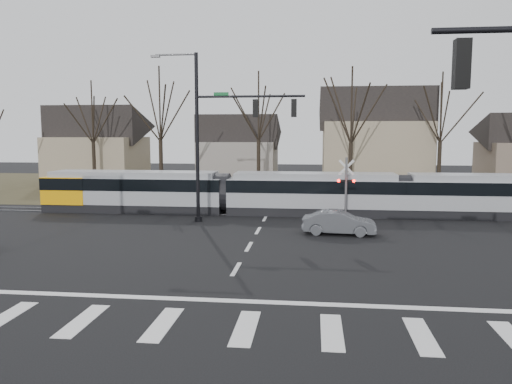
# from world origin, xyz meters

# --- Properties ---
(ground) EXTENTS (140.00, 140.00, 0.00)m
(ground) POSITION_xyz_m (0.00, 0.00, 0.00)
(ground) COLOR black
(grass_verge) EXTENTS (140.00, 28.00, 0.01)m
(grass_verge) POSITION_xyz_m (0.00, 32.00, 0.01)
(grass_verge) COLOR #38331E
(grass_verge) RESTS_ON ground
(crosswalk) EXTENTS (27.00, 2.60, 0.01)m
(crosswalk) POSITION_xyz_m (0.00, -4.00, 0.01)
(crosswalk) COLOR silver
(crosswalk) RESTS_ON ground
(stop_line) EXTENTS (28.00, 0.35, 0.01)m
(stop_line) POSITION_xyz_m (0.00, -1.80, 0.01)
(stop_line) COLOR silver
(stop_line) RESTS_ON ground
(lane_dashes) EXTENTS (0.18, 30.00, 0.01)m
(lane_dashes) POSITION_xyz_m (0.00, 16.00, 0.01)
(lane_dashes) COLOR silver
(lane_dashes) RESTS_ON ground
(rail_pair) EXTENTS (90.00, 1.52, 0.06)m
(rail_pair) POSITION_xyz_m (0.00, 15.80, 0.03)
(rail_pair) COLOR #59595E
(rail_pair) RESTS_ON ground
(tram) EXTENTS (36.87, 2.74, 2.79)m
(tram) POSITION_xyz_m (2.94, 16.00, 1.52)
(tram) COLOR gray
(tram) RESTS_ON ground
(sedan) EXTENTS (1.97, 4.13, 1.29)m
(sedan) POSITION_xyz_m (4.45, 9.47, 0.65)
(sedan) COLOR #4D5055
(sedan) RESTS_ON ground
(signal_pole_far) EXTENTS (9.28, 0.44, 10.20)m
(signal_pole_far) POSITION_xyz_m (-2.41, 12.50, 5.70)
(signal_pole_far) COLOR black
(signal_pole_far) RESTS_ON ground
(rail_crossing_signal) EXTENTS (1.08, 0.36, 4.00)m
(rail_crossing_signal) POSITION_xyz_m (5.00, 12.79, 1.89)
(rail_crossing_signal) COLOR #59595B
(rail_crossing_signal) RESTS_ON ground
(tree_row) EXTENTS (59.20, 7.20, 10.00)m
(tree_row) POSITION_xyz_m (2.00, 26.00, 5.00)
(tree_row) COLOR black
(tree_row) RESTS_ON ground
(house_a) EXTENTS (9.72, 8.64, 8.60)m
(house_a) POSITION_xyz_m (-20.00, 34.00, 4.46)
(house_a) COLOR gray
(house_a) RESTS_ON ground
(house_b) EXTENTS (8.64, 7.56, 7.65)m
(house_b) POSITION_xyz_m (-5.00, 36.00, 3.97)
(house_b) COLOR gray
(house_b) RESTS_ON ground
(house_c) EXTENTS (10.80, 8.64, 10.10)m
(house_c) POSITION_xyz_m (9.00, 33.00, 5.23)
(house_c) COLOR gray
(house_c) RESTS_ON ground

